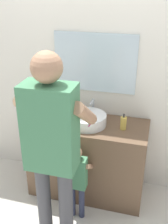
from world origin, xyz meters
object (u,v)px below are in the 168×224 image
object	(u,v)px
child_toddler	(77,176)
adult_parent	(52,140)
toothbrush_cup	(55,113)
soap_bottle	(123,123)

from	to	relation	value
child_toddler	adult_parent	xyz separation A→B (m)	(-0.11, -0.29, 0.57)
toothbrush_cup	adult_parent	distance (m)	0.80
toothbrush_cup	soap_bottle	xyz separation A→B (m)	(0.74, -0.06, 0.01)
toothbrush_cup	adult_parent	xyz separation A→B (m)	(0.27, -0.74, 0.15)
toothbrush_cup	adult_parent	world-z (taller)	adult_parent
soap_bottle	child_toddler	distance (m)	0.69
toothbrush_cup	child_toddler	distance (m)	0.72
toothbrush_cup	soap_bottle	distance (m)	0.74
toothbrush_cup	soap_bottle	bearing A→B (deg)	-4.45
soap_bottle	adult_parent	bearing A→B (deg)	-124.86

